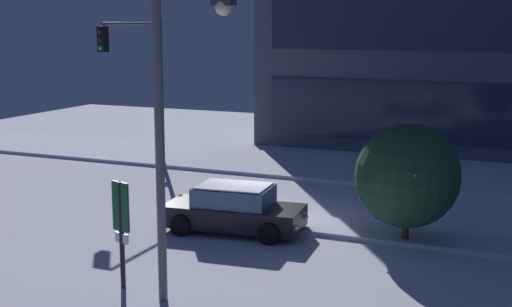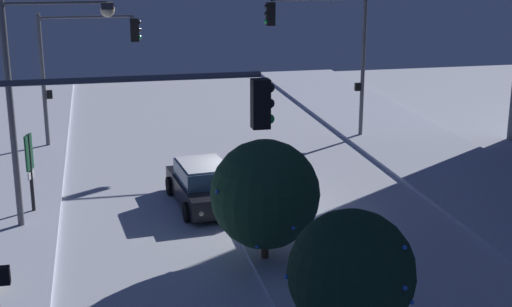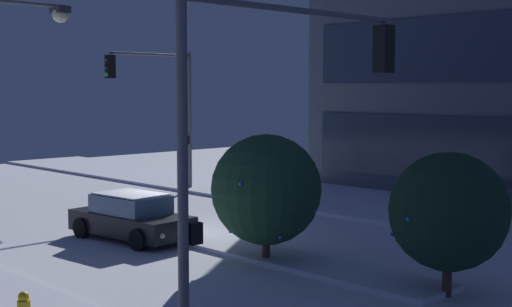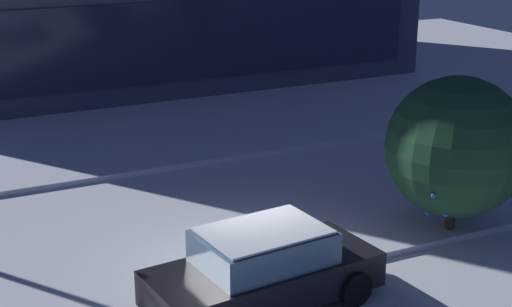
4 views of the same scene
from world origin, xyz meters
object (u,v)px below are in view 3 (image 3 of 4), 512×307
(traffic_light_corner_near_right, at_px, (278,106))
(decorated_tree_left_of_median, at_px, (266,190))
(car_near, at_px, (131,218))
(traffic_light_corner_far_left, at_px, (160,96))
(decorated_tree_median, at_px, (449,211))

(traffic_light_corner_near_right, relative_size, decorated_tree_left_of_median, 1.80)
(traffic_light_corner_near_right, bearing_deg, car_near, 70.77)
(car_near, distance_m, traffic_light_corner_far_left, 10.87)
(car_near, relative_size, decorated_tree_left_of_median, 1.26)
(decorated_tree_median, relative_size, decorated_tree_left_of_median, 0.94)
(car_near, bearing_deg, traffic_light_corner_far_left, 132.83)
(traffic_light_corner_far_left, bearing_deg, car_near, 48.25)
(traffic_light_corner_far_left, xyz_separation_m, traffic_light_corner_near_right, (17.45, -10.22, -0.04))
(traffic_light_corner_far_left, distance_m, decorated_tree_left_of_median, 14.20)
(decorated_tree_median, bearing_deg, decorated_tree_left_of_median, -172.93)
(decorated_tree_median, xyz_separation_m, decorated_tree_left_of_median, (-5.26, -0.65, 0.04))
(car_near, height_order, decorated_tree_median, decorated_tree_median)
(traffic_light_corner_near_right, relative_size, decorated_tree_median, 1.91)
(traffic_light_corner_near_right, bearing_deg, decorated_tree_median, -6.02)
(traffic_light_corner_near_right, xyz_separation_m, decorated_tree_left_of_median, (-4.72, 4.42, -2.44))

